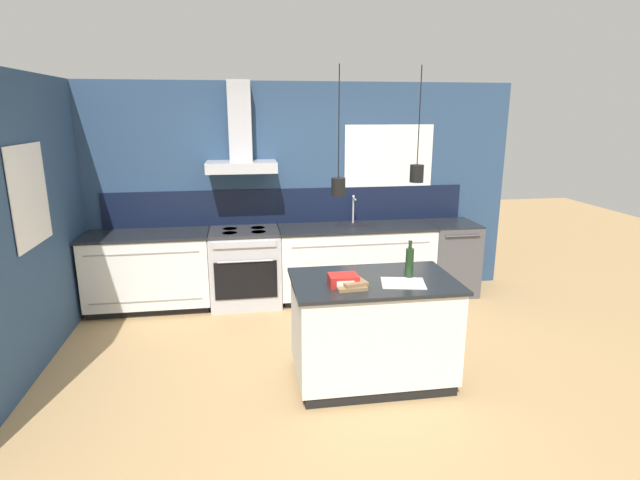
{
  "coord_description": "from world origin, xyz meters",
  "views": [
    {
      "loc": [
        -0.57,
        -4.05,
        2.26
      ],
      "look_at": [
        0.16,
        0.56,
        1.05
      ],
      "focal_mm": 28.0,
      "sensor_mm": 36.0,
      "label": 1
    }
  ],
  "objects": [
    {
      "name": "ground_plane",
      "position": [
        0.0,
        0.0,
        0.0
      ],
      "size": [
        16.0,
        16.0,
        0.0
      ],
      "primitive_type": "plane",
      "color": "tan",
      "rests_on": "ground"
    },
    {
      "name": "wall_back",
      "position": [
        -0.02,
        2.0,
        1.35
      ],
      "size": [
        5.6,
        2.35,
        2.6
      ],
      "color": "navy",
      "rests_on": "ground_plane"
    },
    {
      "name": "wall_left",
      "position": [
        -2.43,
        0.7,
        1.3
      ],
      "size": [
        0.08,
        3.8,
        2.6
      ],
      "color": "navy",
      "rests_on": "ground_plane"
    },
    {
      "name": "counter_run_left",
      "position": [
        -1.67,
        1.69,
        0.46
      ],
      "size": [
        1.4,
        0.64,
        0.91
      ],
      "color": "black",
      "rests_on": "ground_plane"
    },
    {
      "name": "counter_run_sink",
      "position": [
        0.78,
        1.69,
        0.46
      ],
      "size": [
        1.88,
        0.64,
        1.26
      ],
      "color": "black",
      "rests_on": "ground_plane"
    },
    {
      "name": "oven_range",
      "position": [
        -0.57,
        1.69,
        0.46
      ],
      "size": [
        0.82,
        0.66,
        0.91
      ],
      "color": "#B5B5BA",
      "rests_on": "ground_plane"
    },
    {
      "name": "dishwasher",
      "position": [
        2.01,
        1.69,
        0.46
      ],
      "size": [
        0.59,
        0.65,
        0.91
      ],
      "color": "#4C4C51",
      "rests_on": "ground_plane"
    },
    {
      "name": "kitchen_island",
      "position": [
        0.48,
        -0.26,
        0.46
      ],
      "size": [
        1.35,
        0.85,
        0.91
      ],
      "color": "black",
      "rests_on": "ground_plane"
    },
    {
      "name": "bottle_on_island",
      "position": [
        0.78,
        -0.25,
        1.04
      ],
      "size": [
        0.07,
        0.07,
        0.32
      ],
      "color": "#193319",
      "rests_on": "kitchen_island"
    },
    {
      "name": "book_stack",
      "position": [
        0.24,
        -0.37,
        0.94
      ],
      "size": [
        0.27,
        0.33,
        0.06
      ],
      "color": "olive",
      "rests_on": "kitchen_island"
    },
    {
      "name": "red_supply_box",
      "position": [
        0.2,
        -0.36,
        0.95
      ],
      "size": [
        0.23,
        0.18,
        0.09
      ],
      "color": "red",
      "rests_on": "kitchen_island"
    },
    {
      "name": "paper_pile",
      "position": [
        0.69,
        -0.39,
        0.91
      ],
      "size": [
        0.4,
        0.34,
        0.01
      ],
      "color": "silver",
      "rests_on": "kitchen_island"
    }
  ]
}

